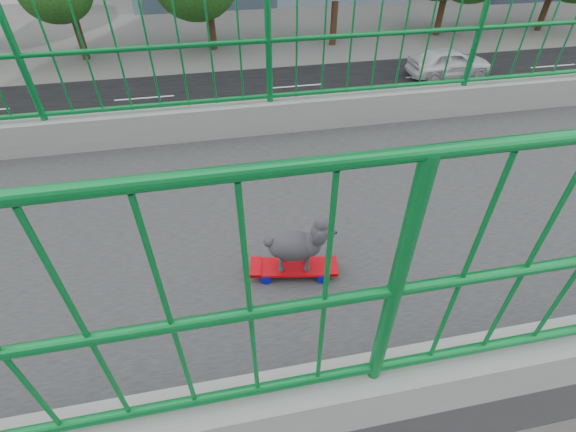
% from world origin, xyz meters
% --- Properties ---
extents(road, '(18.00, 90.00, 0.02)m').
position_xyz_m(road, '(-13.00, 0.00, 0.01)').
color(road, black).
rests_on(road, ground).
extents(skateboard, '(0.25, 0.56, 0.07)m').
position_xyz_m(skateboard, '(0.51, 3.84, 7.05)').
color(skateboard, red).
rests_on(skateboard, footbridge).
extents(poodle, '(0.22, 0.43, 0.36)m').
position_xyz_m(poodle, '(0.52, 3.86, 7.26)').
color(poodle, '#2A272C').
rests_on(poodle, skateboard).
extents(car_0, '(1.63, 4.05, 1.38)m').
position_xyz_m(car_0, '(-6.00, 6.43, 0.69)').
color(car_0, black).
rests_on(car_0, ground).
extents(car_2, '(2.38, 5.16, 1.43)m').
position_xyz_m(car_2, '(-12.40, -3.48, 0.72)').
color(car_2, '#A09FA5').
rests_on(car_2, ground).
extents(car_4, '(1.88, 4.68, 1.59)m').
position_xyz_m(car_4, '(-18.80, 16.87, 0.80)').
color(car_4, silver).
rests_on(car_4, ground).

